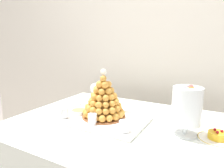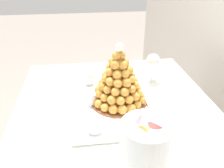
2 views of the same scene
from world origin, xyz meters
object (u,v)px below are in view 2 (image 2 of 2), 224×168
(dessert_cup_left, at_px, (89,79))
(dessert_cup_centre, at_px, (95,126))
(creme_brulee_ramekin, at_px, (108,83))
(wine_glass, at_px, (153,62))
(croquembouche, at_px, (119,81))
(macaron_goblet, at_px, (145,152))
(dessert_cup_mid_left, at_px, (92,99))
(serving_tray, at_px, (109,102))

(dessert_cup_left, relative_size, dessert_cup_centre, 1.06)
(creme_brulee_ramekin, distance_m, wine_glass, 0.27)
(croquembouche, xyz_separation_m, macaron_goblet, (0.47, -0.00, 0.03))
(macaron_goblet, bearing_deg, dessert_cup_mid_left, -165.59)
(croquembouche, relative_size, macaron_goblet, 1.12)
(dessert_cup_mid_left, bearing_deg, serving_tray, 94.91)
(dessert_cup_left, height_order, macaron_goblet, macaron_goblet)
(croquembouche, height_order, dessert_cup_centre, croquembouche)
(serving_tray, height_order, croquembouche, croquembouche)
(dessert_cup_mid_left, bearing_deg, dessert_cup_left, -179.20)
(dessert_cup_centre, bearing_deg, wine_glass, 139.18)
(dessert_cup_left, xyz_separation_m, dessert_cup_centre, (0.40, 0.00, -0.00))
(dessert_cup_mid_left, distance_m, creme_brulee_ramekin, 0.19)
(serving_tray, xyz_separation_m, dessert_cup_centre, (0.20, -0.08, 0.03))
(serving_tray, height_order, wine_glass, wine_glass)
(serving_tray, height_order, creme_brulee_ramekin, creme_brulee_ramekin)
(serving_tray, bearing_deg, dessert_cup_left, -156.79)
(dessert_cup_mid_left, xyz_separation_m, wine_glass, (-0.21, 0.35, 0.08))
(dessert_cup_centre, xyz_separation_m, macaron_goblet, (0.27, 0.12, 0.11))
(wine_glass, bearing_deg, dessert_cup_mid_left, -58.89)
(creme_brulee_ramekin, bearing_deg, dessert_cup_mid_left, -29.59)
(dessert_cup_centre, bearing_deg, dessert_cup_left, -179.94)
(dessert_cup_mid_left, height_order, dessert_cup_centre, dessert_cup_mid_left)
(dessert_cup_mid_left, bearing_deg, croquembouche, 90.63)
(croquembouche, relative_size, dessert_cup_centre, 5.29)
(dessert_cup_left, xyz_separation_m, macaron_goblet, (0.67, 0.12, 0.11))
(croquembouche, bearing_deg, dessert_cup_mid_left, -89.37)
(creme_brulee_ramekin, height_order, wine_glass, wine_glass)
(dessert_cup_mid_left, height_order, macaron_goblet, macaron_goblet)
(dessert_cup_left, distance_m, creme_brulee_ramekin, 0.10)
(dessert_cup_left, distance_m, dessert_cup_mid_left, 0.20)
(serving_tray, bearing_deg, macaron_goblet, 4.72)
(croquembouche, relative_size, dessert_cup_left, 4.99)
(dessert_cup_mid_left, bearing_deg, creme_brulee_ramekin, 150.41)
(serving_tray, xyz_separation_m, dessert_cup_left, (-0.20, -0.08, 0.03))
(serving_tray, height_order, dessert_cup_left, dessert_cup_left)
(dessert_cup_left, distance_m, dessert_cup_centre, 0.40)
(croquembouche, xyz_separation_m, wine_glass, (-0.21, 0.22, -0.01))
(croquembouche, xyz_separation_m, dessert_cup_left, (-0.20, -0.13, -0.09))
(wine_glass, bearing_deg, creme_brulee_ramekin, -80.22)
(wine_glass, bearing_deg, croquembouche, -47.09)
(croquembouche, bearing_deg, macaron_goblet, -0.33)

